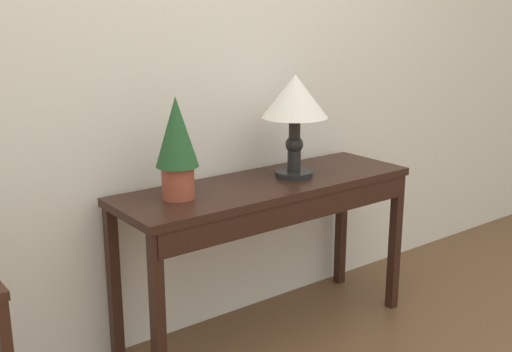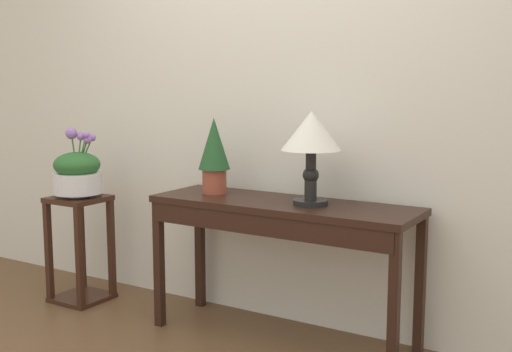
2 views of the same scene
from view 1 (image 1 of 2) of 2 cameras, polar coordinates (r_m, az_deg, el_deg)
name	(u,v)px [view 1 (image 1 of 2)]	position (r m, az deg, el deg)	size (l,w,h in m)	color
back_wall_with_art	(196,24)	(2.83, -5.41, 13.55)	(9.00, 0.10, 2.80)	silver
console_table	(270,203)	(2.77, 1.31, -2.48)	(1.39, 0.44, 0.73)	black
table_lamp	(295,103)	(2.79, 3.54, 6.62)	(0.29, 0.29, 0.46)	black
potted_plant_on_console	(177,143)	(2.49, -7.18, 2.98)	(0.17, 0.17, 0.41)	#9E4733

